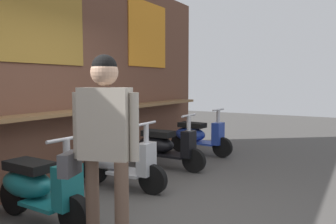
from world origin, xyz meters
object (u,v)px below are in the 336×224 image
at_px(shopper_with_handbag, 104,134).
at_px(scooter_teal, 37,187).
at_px(scooter_black, 164,146).
at_px(scooter_blue, 197,135).
at_px(scooter_silver, 117,161).

bearing_deg(shopper_with_handbag, scooter_teal, -117.21).
relative_size(scooter_black, scooter_blue, 1.00).
height_order(scooter_blue, shopper_with_handbag, shopper_with_handbag).
xyz_separation_m(scooter_teal, shopper_with_handbag, (-0.18, -1.10, 0.68)).
height_order(scooter_silver, scooter_black, same).
bearing_deg(scooter_black, scooter_blue, 90.44).
bearing_deg(scooter_blue, scooter_teal, -85.72).
bearing_deg(scooter_black, scooter_teal, -89.55).
distance_m(scooter_silver, shopper_with_handbag, 2.01).
xyz_separation_m(scooter_silver, shopper_with_handbag, (-1.54, -1.10, 0.68)).
relative_size(scooter_teal, shopper_with_handbag, 0.81).
xyz_separation_m(scooter_teal, scooter_silver, (1.36, 0.00, 0.00)).
height_order(scooter_black, scooter_blue, same).
distance_m(scooter_teal, scooter_silver, 1.36).
relative_size(scooter_teal, scooter_silver, 1.00).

